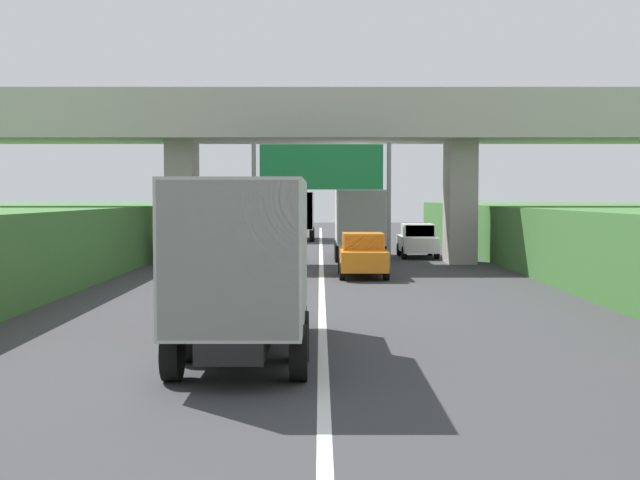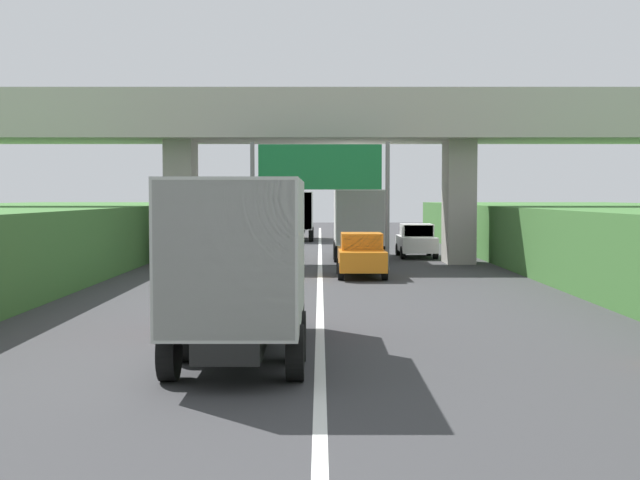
{
  "view_description": "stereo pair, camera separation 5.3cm",
  "coord_description": "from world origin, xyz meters",
  "px_view_note": "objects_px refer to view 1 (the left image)",
  "views": [
    {
      "loc": [
        -0.06,
        -0.2,
        3.14
      ],
      "look_at": [
        0.0,
        21.55,
        2.0
      ],
      "focal_mm": 47.17,
      "sensor_mm": 36.0,
      "label": 1
    },
    {
      "loc": [
        -0.0,
        -0.2,
        3.14
      ],
      "look_at": [
        0.0,
        21.55,
        2.0
      ],
      "focal_mm": 47.17,
      "sensor_mm": 36.0,
      "label": 2
    }
  ],
  "objects_px": {
    "truck_yellow": "(295,213)",
    "car_orange": "(360,255)",
    "truck_silver": "(356,220)",
    "truck_red": "(245,258)",
    "overhead_highway_sign": "(319,176)",
    "car_white": "(415,241)"
  },
  "relations": [
    {
      "from": "truck_yellow",
      "to": "car_orange",
      "type": "height_order",
      "value": "truck_yellow"
    },
    {
      "from": "truck_silver",
      "to": "car_orange",
      "type": "height_order",
      "value": "truck_silver"
    },
    {
      "from": "truck_red",
      "to": "truck_yellow",
      "type": "distance_m",
      "value": 43.7
    },
    {
      "from": "overhead_highway_sign",
      "to": "car_orange",
      "type": "bearing_deg",
      "value": -61.77
    },
    {
      "from": "truck_silver",
      "to": "truck_yellow",
      "type": "relative_size",
      "value": 1.0
    },
    {
      "from": "car_white",
      "to": "car_orange",
      "type": "xyz_separation_m",
      "value": [
        -3.35,
        -10.52,
        0.0
      ]
    },
    {
      "from": "truck_red",
      "to": "truck_silver",
      "type": "height_order",
      "value": "same"
    },
    {
      "from": "overhead_highway_sign",
      "to": "truck_silver",
      "type": "height_order",
      "value": "overhead_highway_sign"
    },
    {
      "from": "truck_red",
      "to": "car_orange",
      "type": "height_order",
      "value": "truck_red"
    },
    {
      "from": "overhead_highway_sign",
      "to": "car_orange",
      "type": "relative_size",
      "value": 1.43
    },
    {
      "from": "overhead_highway_sign",
      "to": "truck_silver",
      "type": "xyz_separation_m",
      "value": [
        1.88,
        6.63,
        -2.08
      ]
    },
    {
      "from": "truck_red",
      "to": "car_white",
      "type": "relative_size",
      "value": 1.78
    },
    {
      "from": "truck_silver",
      "to": "truck_yellow",
      "type": "distance_m",
      "value": 18.35
    },
    {
      "from": "overhead_highway_sign",
      "to": "car_white",
      "type": "height_order",
      "value": "overhead_highway_sign"
    },
    {
      "from": "truck_silver",
      "to": "truck_yellow",
      "type": "height_order",
      "value": "same"
    },
    {
      "from": "car_white",
      "to": "car_orange",
      "type": "height_order",
      "value": "same"
    },
    {
      "from": "overhead_highway_sign",
      "to": "car_white",
      "type": "xyz_separation_m",
      "value": [
        4.95,
        7.54,
        -3.15
      ]
    },
    {
      "from": "overhead_highway_sign",
      "to": "truck_silver",
      "type": "relative_size",
      "value": 0.81
    },
    {
      "from": "truck_silver",
      "to": "car_white",
      "type": "xyz_separation_m",
      "value": [
        3.07,
        0.91,
        -1.08
      ]
    },
    {
      "from": "truck_red",
      "to": "car_orange",
      "type": "distance_m",
      "value": 16.42
    },
    {
      "from": "overhead_highway_sign",
      "to": "truck_red",
      "type": "height_order",
      "value": "overhead_highway_sign"
    },
    {
      "from": "truck_red",
      "to": "truck_silver",
      "type": "distance_m",
      "value": 25.92
    }
  ]
}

